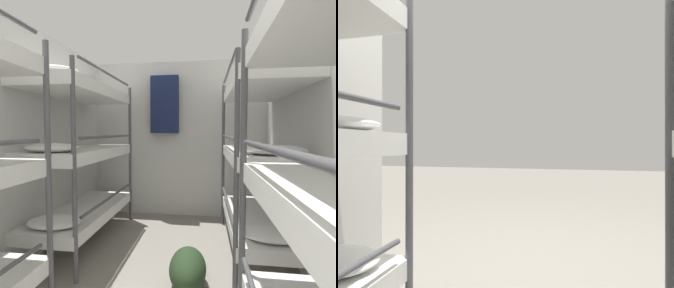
% 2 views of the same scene
% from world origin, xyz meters
% --- Properties ---
extents(wall_back, '(2.89, 0.06, 2.50)m').
position_xyz_m(wall_back, '(0.00, 4.78, 1.25)').
color(wall_back, silver).
rests_on(wall_back, ground_plane).
extents(bunk_stack_left_far, '(0.70, 1.77, 2.08)m').
position_xyz_m(bunk_stack_left_far, '(-1.04, 3.48, 1.12)').
color(bunk_stack_left_far, '#4C4C51').
rests_on(bunk_stack_left_far, ground_plane).
extents(bunk_stack_right_far, '(0.70, 1.77, 2.08)m').
position_xyz_m(bunk_stack_right_far, '(1.04, 3.48, 1.12)').
color(bunk_stack_right_far, '#4C4C51').
rests_on(bunk_stack_right_far, ground_plane).
extents(duffel_bag, '(0.33, 0.54, 0.33)m').
position_xyz_m(duffel_bag, '(0.30, 2.78, 0.16)').
color(duffel_bag, '#23381E').
rests_on(duffel_bag, ground_plane).
extents(hanging_coat, '(0.44, 0.12, 0.90)m').
position_xyz_m(hanging_coat, '(-0.20, 4.63, 1.80)').
color(hanging_coat, '#192347').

